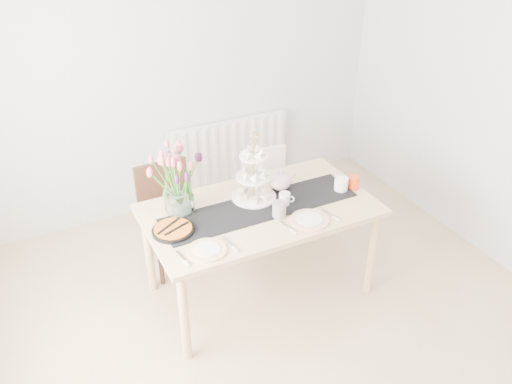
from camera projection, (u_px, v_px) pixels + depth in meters
name	position (u px, v px, depth m)	size (l,w,h in m)	color
room_shell	(307.00, 192.00, 2.89)	(4.50, 4.50, 4.50)	tan
radiator	(228.00, 151.00, 5.20)	(1.20, 0.08, 0.60)	white
dining_table	(260.00, 217.00, 3.82)	(1.60, 0.90, 0.75)	tan
chair_brown	(168.00, 208.00, 4.25)	(0.43, 0.43, 0.85)	#361C13
chair_white	(268.00, 188.00, 4.60)	(0.43, 0.43, 0.78)	silver
table_runner	(260.00, 207.00, 3.78)	(1.40, 0.35, 0.01)	black
tulip_vase	(176.00, 171.00, 3.56)	(0.60, 0.60, 0.51)	silver
cake_stand	(254.00, 182.00, 3.81)	(0.32, 0.32, 0.47)	gold
teapot	(280.00, 181.00, 3.94)	(0.25, 0.21, 0.17)	white
cream_jug	(341.00, 184.00, 3.95)	(0.10, 0.10, 0.10)	white
tart_tin	(173.00, 230.00, 3.52)	(0.28, 0.28, 0.03)	black
mug_grey	(279.00, 210.00, 3.65)	(0.09, 0.09, 0.11)	gray
mug_white	(285.00, 199.00, 3.79)	(0.08, 0.08, 0.09)	white
mug_orange	(354.00, 182.00, 3.98)	(0.08, 0.08, 0.10)	#F8451B
plate_left	(207.00, 250.00, 3.35)	(0.25, 0.25, 0.01)	silver
plate_right	(310.00, 220.00, 3.64)	(0.26, 0.26, 0.01)	white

